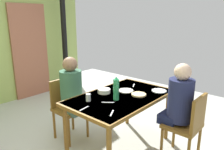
% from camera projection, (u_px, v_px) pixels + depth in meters
% --- Properties ---
extents(door_wooden, '(0.80, 0.05, 2.00)m').
position_uv_depth(door_wooden, '(30.00, 52.00, 4.70)').
color(door_wooden, '#9F5E45').
rests_on(door_wooden, ground_plane).
extents(stove_pipe_column, '(0.12, 0.12, 2.66)m').
position_uv_depth(stove_pipe_column, '(64.00, 35.00, 4.97)').
color(stove_pipe_column, black).
rests_on(stove_pipe_column, ground_plane).
extents(dining_table, '(1.39, 0.85, 0.75)m').
position_uv_depth(dining_table, '(121.00, 101.00, 2.80)').
color(dining_table, brown).
rests_on(dining_table, ground_plane).
extents(chair_near_diner, '(0.40, 0.40, 0.87)m').
position_uv_depth(chair_near_diner, '(188.00, 124.00, 2.59)').
color(chair_near_diner, brown).
rests_on(chair_near_diner, ground_plane).
extents(chair_far_diner, '(0.40, 0.40, 0.87)m').
position_uv_depth(chair_far_diner, '(67.00, 105.00, 3.14)').
color(chair_far_diner, brown).
rests_on(chair_far_diner, ground_plane).
extents(person_near_diner, '(0.30, 0.37, 0.77)m').
position_uv_depth(person_near_diner, '(179.00, 99.00, 2.60)').
color(person_near_diner, '#161D41').
rests_on(person_near_diner, ground_plane).
extents(person_far_diner, '(0.30, 0.37, 0.77)m').
position_uv_depth(person_far_diner, '(72.00, 88.00, 2.98)').
color(person_far_diner, '#3E5D52').
rests_on(person_far_diner, ground_plane).
extents(water_bottle_green_near, '(0.07, 0.07, 0.29)m').
position_uv_depth(water_bottle_green_near, '(116.00, 89.00, 2.62)').
color(water_bottle_green_near, '#2D985A').
rests_on(water_bottle_green_near, dining_table).
extents(serving_bowl_center, '(0.17, 0.17, 0.05)m').
position_uv_depth(serving_bowl_center, '(104.00, 91.00, 2.88)').
color(serving_bowl_center, silver).
rests_on(serving_bowl_center, dining_table).
extents(dinner_plate_near_left, '(0.20, 0.20, 0.01)m').
position_uv_depth(dinner_plate_near_left, '(159.00, 91.00, 2.95)').
color(dinner_plate_near_left, white).
rests_on(dinner_plate_near_left, dining_table).
extents(dinner_plate_near_right, '(0.20, 0.20, 0.01)m').
position_uv_depth(dinner_plate_near_right, '(126.00, 91.00, 2.96)').
color(dinner_plate_near_right, white).
rests_on(dinner_plate_near_right, dining_table).
extents(drinking_glass_by_near_diner, '(0.06, 0.06, 0.09)m').
position_uv_depth(drinking_glass_by_near_diner, '(88.00, 97.00, 2.60)').
color(drinking_glass_by_near_diner, silver).
rests_on(drinking_glass_by_near_diner, dining_table).
extents(bread_plate_sliced, '(0.19, 0.19, 0.02)m').
position_uv_depth(bread_plate_sliced, '(139.00, 94.00, 2.80)').
color(bread_plate_sliced, '#DBB77A').
rests_on(bread_plate_sliced, dining_table).
extents(cutlery_knife_near, '(0.11, 0.13, 0.00)m').
position_uv_depth(cutlery_knife_near, '(108.00, 102.00, 2.56)').
color(cutlery_knife_near, silver).
rests_on(cutlery_knife_near, dining_table).
extents(cutlery_fork_near, '(0.14, 0.09, 0.00)m').
position_uv_depth(cutlery_fork_near, '(134.00, 85.00, 3.20)').
color(cutlery_fork_near, silver).
rests_on(cutlery_fork_near, dining_table).
extents(cutlery_knife_far, '(0.14, 0.09, 0.00)m').
position_uv_depth(cutlery_knife_far, '(112.00, 113.00, 2.28)').
color(cutlery_knife_far, silver).
rests_on(cutlery_knife_far, dining_table).
extents(cutlery_fork_far, '(0.15, 0.04, 0.00)m').
position_uv_depth(cutlery_fork_far, '(84.00, 108.00, 2.39)').
color(cutlery_fork_far, silver).
rests_on(cutlery_fork_far, dining_table).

